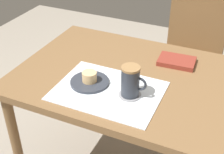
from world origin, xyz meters
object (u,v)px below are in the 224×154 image
object	(u,v)px
dining_table	(131,90)
small_book	(177,61)
pastry	(89,77)
coffee_mug	(131,81)
pastry_plate	(90,82)
wooden_chair	(189,56)

from	to	relation	value
dining_table	small_book	size ratio (longest dim) A/B	6.11
dining_table	pastry	distance (m)	0.24
dining_table	small_book	world-z (taller)	small_book
pastry	coffee_mug	world-z (taller)	coffee_mug
pastry_plate	small_book	size ratio (longest dim) A/B	0.98
wooden_chair	coffee_mug	xyz separation A→B (m)	(-0.09, -0.86, 0.30)
coffee_mug	small_book	world-z (taller)	coffee_mug
dining_table	wooden_chair	world-z (taller)	wooden_chair
coffee_mug	dining_table	bearing A→B (deg)	108.39
pastry_plate	coffee_mug	world-z (taller)	coffee_mug
dining_table	pastry	size ratio (longest dim) A/B	16.65
pastry_plate	dining_table	bearing A→B (deg)	44.54
wooden_chair	pastry	world-z (taller)	wooden_chair
pastry	coffee_mug	xyz separation A→B (m)	(0.20, -0.01, 0.04)
pastry_plate	pastry	distance (m)	0.03
pastry	coffee_mug	distance (m)	0.21
pastry_plate	small_book	bearing A→B (deg)	47.52
wooden_chair	small_book	world-z (taller)	wooden_chair
wooden_chair	pastry	size ratio (longest dim) A/B	14.06
coffee_mug	small_book	size ratio (longest dim) A/B	0.76
pastry	pastry_plate	bearing A→B (deg)	0.00
dining_table	wooden_chair	bearing A→B (deg)	78.46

